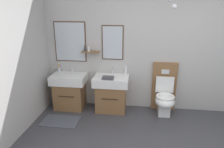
# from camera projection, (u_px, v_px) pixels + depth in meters

# --- Properties ---
(wall_back) EXTENTS (5.11, 0.56, 2.74)m
(wall_back) POSITION_uv_depth(u_px,v_px,m) (166.00, 43.00, 4.10)
(wall_back) COLOR #B7B5B2
(wall_back) RESTS_ON ground
(bath_mat) EXTENTS (0.68, 0.44, 0.01)m
(bath_mat) POSITION_uv_depth(u_px,v_px,m) (61.00, 121.00, 3.93)
(bath_mat) COLOR #474C56
(bath_mat) RESTS_ON ground
(vanity_sink_left) EXTENTS (0.69, 0.52, 0.72)m
(vanity_sink_left) POSITION_uv_depth(u_px,v_px,m) (70.00, 90.00, 4.38)
(vanity_sink_left) COLOR brown
(vanity_sink_left) RESTS_ON ground
(tap_on_left_sink) EXTENTS (0.03, 0.13, 0.11)m
(tap_on_left_sink) POSITION_uv_depth(u_px,v_px,m) (72.00, 69.00, 4.44)
(tap_on_left_sink) COLOR silver
(tap_on_left_sink) RESTS_ON vanity_sink_left
(vanity_sink_right) EXTENTS (0.69, 0.52, 0.72)m
(vanity_sink_right) POSITION_uv_depth(u_px,v_px,m) (111.00, 92.00, 4.27)
(vanity_sink_right) COLOR brown
(vanity_sink_right) RESTS_ON ground
(tap_on_right_sink) EXTENTS (0.03, 0.13, 0.11)m
(tap_on_right_sink) POSITION_uv_depth(u_px,v_px,m) (112.00, 70.00, 4.33)
(tap_on_right_sink) COLOR silver
(tap_on_right_sink) RESTS_ON vanity_sink_right
(toilet) EXTENTS (0.48, 0.62, 1.00)m
(toilet) POSITION_uv_depth(u_px,v_px,m) (164.00, 95.00, 4.16)
(toilet) COLOR brown
(toilet) RESTS_ON ground
(toothbrush_cup) EXTENTS (0.07, 0.07, 0.21)m
(toothbrush_cup) POSITION_uv_depth(u_px,v_px,m) (59.00, 69.00, 4.46)
(toothbrush_cup) COLOR silver
(toothbrush_cup) RESTS_ON vanity_sink_left
(soap_dispenser) EXTENTS (0.06, 0.06, 0.18)m
(soap_dispenser) POSITION_uv_depth(u_px,v_px,m) (126.00, 70.00, 4.29)
(soap_dispenser) COLOR white
(soap_dispenser) RESTS_ON vanity_sink_right
(folded_hand_towel) EXTENTS (0.22, 0.16, 0.04)m
(folded_hand_towel) POSITION_uv_depth(u_px,v_px,m) (108.00, 78.00, 4.02)
(folded_hand_towel) COLOR #47474C
(folded_hand_towel) RESTS_ON vanity_sink_right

